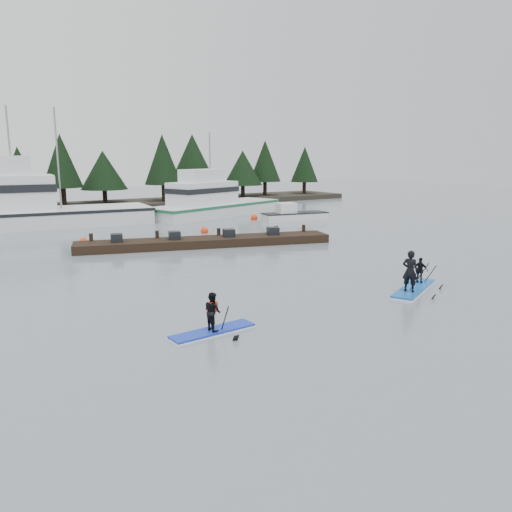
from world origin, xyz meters
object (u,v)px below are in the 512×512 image
fishing_boat_medium (213,209)px  fishing_boat_large (21,217)px  paddleboard_solo (213,319)px  paddleboard_duo (414,278)px  floating_dock (206,242)px

fishing_boat_medium → fishing_boat_large: bearing=157.7°
fishing_boat_medium → paddleboard_solo: size_ratio=5.19×
paddleboard_solo → paddleboard_duo: 9.60m
fishing_boat_large → fishing_boat_medium: (16.85, -1.12, -0.19)m
fishing_boat_large → fishing_boat_medium: 16.89m
fishing_boat_large → paddleboard_solo: (1.27, -30.02, -0.33)m
paddleboard_solo → fishing_boat_large: bearing=88.4°
fishing_boat_large → fishing_boat_medium: size_ratio=1.27×
fishing_boat_medium → floating_dock: 16.76m
fishing_boat_large → floating_dock: 17.84m
fishing_boat_medium → paddleboard_duo: (-5.98, -29.02, -0.06)m
fishing_boat_medium → paddleboard_solo: (-15.58, -28.90, -0.14)m
fishing_boat_large → fishing_boat_medium: bearing=2.7°
fishing_boat_large → paddleboard_duo: bearing=-63.7°
paddleboard_duo → floating_dock: bearing=74.5°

